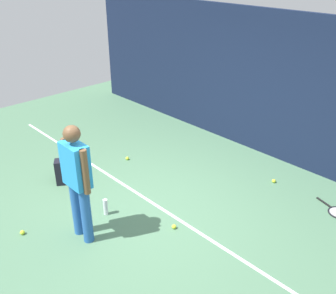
{
  "coord_description": "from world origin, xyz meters",
  "views": [
    {
      "loc": [
        3.66,
        -3.09,
        3.56
      ],
      "look_at": [
        0.0,
        0.4,
        1.0
      ],
      "focal_mm": 40.93,
      "sensor_mm": 36.0,
      "label": 1
    }
  ],
  "objects_px": {
    "backpack": "(65,172)",
    "water_bottle": "(106,207)",
    "tennis_player": "(77,177)",
    "tennis_ball_mid_court": "(274,181)",
    "tennis_ball_by_fence": "(174,227)",
    "tennis_ball_near_player": "(22,232)",
    "tennis_ball_far_left": "(127,158)"
  },
  "relations": [
    {
      "from": "tennis_ball_by_fence",
      "to": "water_bottle",
      "type": "height_order",
      "value": "water_bottle"
    },
    {
      "from": "tennis_player",
      "to": "tennis_ball_by_fence",
      "type": "distance_m",
      "value": 1.58
    },
    {
      "from": "tennis_player",
      "to": "tennis_ball_far_left",
      "type": "distance_m",
      "value": 2.45
    },
    {
      "from": "tennis_player",
      "to": "tennis_ball_mid_court",
      "type": "height_order",
      "value": "tennis_player"
    },
    {
      "from": "tennis_player",
      "to": "tennis_ball_near_player",
      "type": "height_order",
      "value": "tennis_player"
    },
    {
      "from": "tennis_ball_mid_court",
      "to": "water_bottle",
      "type": "distance_m",
      "value": 2.93
    },
    {
      "from": "water_bottle",
      "to": "backpack",
      "type": "bearing_deg",
      "value": 178.49
    },
    {
      "from": "backpack",
      "to": "tennis_ball_by_fence",
      "type": "relative_size",
      "value": 6.67
    },
    {
      "from": "tennis_player",
      "to": "tennis_ball_mid_court",
      "type": "distance_m",
      "value": 3.46
    },
    {
      "from": "tennis_player",
      "to": "tennis_ball_near_player",
      "type": "relative_size",
      "value": 25.76
    },
    {
      "from": "tennis_ball_near_player",
      "to": "tennis_ball_mid_court",
      "type": "xyz_separation_m",
      "value": [
        1.7,
        3.78,
        0.0
      ]
    },
    {
      "from": "tennis_player",
      "to": "tennis_ball_near_player",
      "type": "xyz_separation_m",
      "value": [
        -0.64,
        -0.62,
        -0.93
      ]
    },
    {
      "from": "tennis_ball_by_fence",
      "to": "tennis_ball_far_left",
      "type": "height_order",
      "value": "same"
    },
    {
      "from": "tennis_player",
      "to": "tennis_ball_mid_court",
      "type": "relative_size",
      "value": 25.76
    },
    {
      "from": "tennis_ball_near_player",
      "to": "tennis_ball_by_fence",
      "type": "distance_m",
      "value": 2.16
    },
    {
      "from": "water_bottle",
      "to": "tennis_ball_mid_court",
      "type": "bearing_deg",
      "value": 64.3
    },
    {
      "from": "tennis_player",
      "to": "water_bottle",
      "type": "xyz_separation_m",
      "value": [
        -0.21,
        0.52,
        -0.84
      ]
    },
    {
      "from": "tennis_ball_near_player",
      "to": "tennis_ball_mid_court",
      "type": "distance_m",
      "value": 4.14
    },
    {
      "from": "backpack",
      "to": "tennis_ball_by_fence",
      "type": "xyz_separation_m",
      "value": [
        2.2,
        0.48,
        -0.18
      ]
    },
    {
      "from": "backpack",
      "to": "water_bottle",
      "type": "distance_m",
      "value": 1.24
    },
    {
      "from": "tennis_player",
      "to": "tennis_ball_far_left",
      "type": "relative_size",
      "value": 25.76
    },
    {
      "from": "backpack",
      "to": "tennis_ball_mid_court",
      "type": "relative_size",
      "value": 6.67
    },
    {
      "from": "tennis_ball_far_left",
      "to": "water_bottle",
      "type": "relative_size",
      "value": 0.25
    },
    {
      "from": "backpack",
      "to": "tennis_player",
      "type": "bearing_deg",
      "value": 103.49
    },
    {
      "from": "tennis_ball_mid_court",
      "to": "tennis_player",
      "type": "bearing_deg",
      "value": -108.58
    },
    {
      "from": "backpack",
      "to": "tennis_ball_by_fence",
      "type": "distance_m",
      "value": 2.26
    },
    {
      "from": "tennis_ball_by_fence",
      "to": "tennis_ball_far_left",
      "type": "relative_size",
      "value": 1.0
    },
    {
      "from": "tennis_ball_by_fence",
      "to": "tennis_ball_far_left",
      "type": "xyz_separation_m",
      "value": [
        -2.1,
        0.79,
        0.0
      ]
    },
    {
      "from": "tennis_ball_mid_court",
      "to": "water_bottle",
      "type": "xyz_separation_m",
      "value": [
        -1.27,
        -2.64,
        0.1
      ]
    },
    {
      "from": "tennis_player",
      "to": "water_bottle",
      "type": "bearing_deg",
      "value": -68.57
    },
    {
      "from": "water_bottle",
      "to": "tennis_ball_far_left",
      "type": "bearing_deg",
      "value": 131.04
    },
    {
      "from": "tennis_ball_near_player",
      "to": "water_bottle",
      "type": "bearing_deg",
      "value": 69.36
    }
  ]
}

